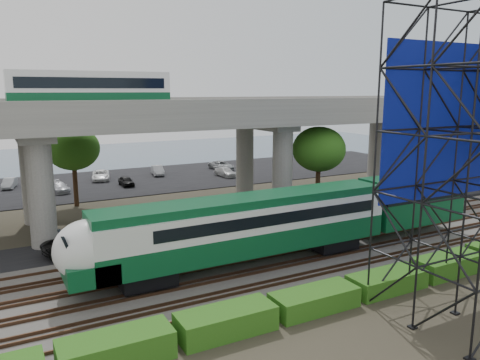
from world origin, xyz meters
TOP-DOWN VIEW (x-y plane):
  - ground at (0.00, 0.00)m, footprint 140.00×140.00m
  - ballast_bed at (0.00, 2.00)m, footprint 90.00×12.00m
  - service_road at (0.00, 10.50)m, footprint 90.00×5.00m
  - parking_lot at (0.00, 34.00)m, footprint 90.00×18.00m
  - harbor_water at (0.00, 56.00)m, footprint 140.00×40.00m
  - rail_tracks at (0.00, 2.00)m, footprint 90.00×9.52m
  - commuter_train at (2.81, 2.00)m, footprint 29.30×3.06m
  - overpass at (-0.40, 16.00)m, footprint 80.00×12.00m
  - hedge_strip at (1.01, -4.30)m, footprint 34.60×1.80m
  - trees at (-4.67, 16.17)m, footprint 40.94×16.94m
  - suv at (-7.99, 9.89)m, footprint 5.34×3.42m
  - parked_cars at (0.94, 33.76)m, footprint 36.41×9.37m

SIDE VIEW (x-z plane):
  - ground at x=0.00m, z-range 0.00..0.00m
  - harbor_water at x=0.00m, z-range 0.00..0.03m
  - service_road at x=0.00m, z-range 0.00..0.08m
  - parking_lot at x=0.00m, z-range 0.00..0.08m
  - ballast_bed at x=0.00m, z-range 0.00..0.20m
  - rail_tracks at x=0.00m, z-range 0.20..0.36m
  - hedge_strip at x=1.01m, z-range -0.04..1.16m
  - parked_cars at x=0.94m, z-range 0.05..1.28m
  - suv at x=-7.99m, z-range 0.08..1.45m
  - commuter_train at x=2.81m, z-range 0.73..5.03m
  - trees at x=-4.67m, z-range 1.73..9.42m
  - overpass at x=-0.40m, z-range 2.01..14.41m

